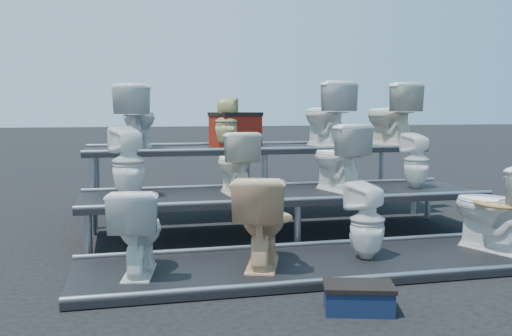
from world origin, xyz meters
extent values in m
plane|color=black|center=(0.00, 0.00, 0.00)|extent=(80.00, 80.00, 0.00)
cube|color=black|center=(0.00, -1.30, 0.03)|extent=(4.20, 1.20, 0.06)
cube|color=black|center=(0.00, 0.00, 0.23)|extent=(4.20, 1.20, 0.46)
cube|color=black|center=(0.00, 1.30, 0.43)|extent=(4.20, 1.20, 0.86)
imported|color=white|center=(-1.56, -1.30, 0.40)|extent=(0.49, 0.72, 0.68)
imported|color=#EDBC8D|center=(-0.57, -1.30, 0.44)|extent=(0.64, 0.83, 0.75)
imported|color=white|center=(0.36, -1.30, 0.39)|extent=(0.39, 0.40, 0.66)
imported|color=white|center=(1.61, -1.30, 0.46)|extent=(0.69, 0.89, 0.80)
imported|color=white|center=(-1.60, 0.00, 0.82)|extent=(0.42, 0.43, 0.71)
imported|color=white|center=(-0.53, 0.00, 0.79)|extent=(0.42, 0.67, 0.65)
imported|color=white|center=(0.60, 0.00, 0.82)|extent=(0.55, 0.78, 0.73)
imported|color=white|center=(1.54, 0.00, 0.77)|extent=(0.33, 0.34, 0.62)
imported|color=white|center=(-1.47, 1.30, 1.25)|extent=(0.59, 0.84, 0.77)
imported|color=beige|center=(-0.37, 1.30, 1.18)|extent=(0.37, 0.37, 0.64)
imported|color=white|center=(0.95, 1.30, 1.28)|extent=(0.59, 0.88, 0.83)
imported|color=white|center=(1.86, 1.30, 1.27)|extent=(0.63, 0.89, 0.82)
cube|color=maroon|center=(-0.22, 1.48, 1.06)|extent=(0.66, 0.59, 0.39)
cube|color=#0E1A35|center=(-0.17, -2.34, 0.08)|extent=(0.50, 0.38, 0.16)
camera|label=1|loc=(-1.69, -5.75, 1.34)|focal=40.00mm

